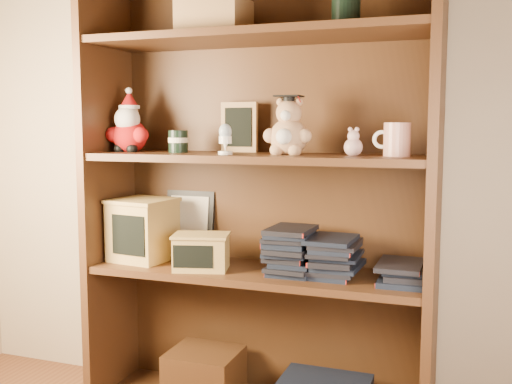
% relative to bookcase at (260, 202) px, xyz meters
% --- Properties ---
extents(bookcase, '(1.20, 0.35, 1.60)m').
position_rel_bookcase_xyz_m(bookcase, '(0.00, 0.00, 0.00)').
color(bookcase, '#492A15').
rests_on(bookcase, ground).
extents(shelf_lower, '(1.14, 0.33, 0.02)m').
position_rel_bookcase_xyz_m(shelf_lower, '(0.00, -0.05, -0.24)').
color(shelf_lower, '#492A15').
rests_on(shelf_lower, ground).
extents(shelf_upper, '(1.14, 0.33, 0.02)m').
position_rel_bookcase_xyz_m(shelf_upper, '(0.00, -0.05, 0.16)').
color(shelf_upper, '#492A15').
rests_on(shelf_upper, ground).
extents(santa_plush, '(0.17, 0.12, 0.24)m').
position_rel_bookcase_xyz_m(santa_plush, '(-0.49, -0.06, 0.26)').
color(santa_plush, '#A50F0F').
rests_on(santa_plush, shelf_upper).
extents(teachers_tin, '(0.07, 0.07, 0.08)m').
position_rel_bookcase_xyz_m(teachers_tin, '(-0.29, -0.05, 0.21)').
color(teachers_tin, black).
rests_on(teachers_tin, shelf_upper).
extents(chalkboard_plaque, '(0.14, 0.08, 0.18)m').
position_rel_bookcase_xyz_m(chalkboard_plaque, '(-0.10, 0.06, 0.26)').
color(chalkboard_plaque, '#9E7547').
rests_on(chalkboard_plaque, shelf_upper).
extents(egg_cup, '(0.05, 0.05, 0.10)m').
position_rel_bookcase_xyz_m(egg_cup, '(-0.08, -0.13, 0.23)').
color(egg_cup, white).
rests_on(egg_cup, shelf_upper).
extents(grad_teddy_bear, '(0.16, 0.14, 0.20)m').
position_rel_bookcase_xyz_m(grad_teddy_bear, '(0.12, -0.06, 0.25)').
color(grad_teddy_bear, tan).
rests_on(grad_teddy_bear, shelf_upper).
extents(pink_figurine, '(0.06, 0.06, 0.09)m').
position_rel_bookcase_xyz_m(pink_figurine, '(0.33, -0.05, 0.21)').
color(pink_figurine, '#CFA3A0').
rests_on(pink_figurine, shelf_upper).
extents(teacher_mug, '(0.12, 0.08, 0.10)m').
position_rel_bookcase_xyz_m(teacher_mug, '(0.47, -0.05, 0.22)').
color(teacher_mug, silver).
rests_on(teacher_mug, shelf_upper).
extents(certificate_frame, '(0.20, 0.05, 0.25)m').
position_rel_bookcase_xyz_m(certificate_frame, '(-0.32, 0.09, -0.11)').
color(certificate_frame, black).
rests_on(certificate_frame, shelf_lower).
extents(treats_box, '(0.23, 0.23, 0.23)m').
position_rel_bookcase_xyz_m(treats_box, '(-0.44, -0.05, -0.11)').
color(treats_box, tan).
rests_on(treats_box, shelf_lower).
extents(pencils_box, '(0.22, 0.18, 0.12)m').
position_rel_bookcase_xyz_m(pencils_box, '(-0.18, -0.12, -0.17)').
color(pencils_box, tan).
rests_on(pencils_box, shelf_lower).
extents(book_stack_left, '(0.14, 0.20, 0.16)m').
position_rel_bookcase_xyz_m(book_stack_left, '(0.13, -0.05, -0.15)').
color(book_stack_left, black).
rests_on(book_stack_left, shelf_lower).
extents(book_stack_mid, '(0.14, 0.20, 0.14)m').
position_rel_bookcase_xyz_m(book_stack_mid, '(0.28, -0.05, -0.16)').
color(book_stack_mid, black).
rests_on(book_stack_mid, shelf_lower).
extents(book_stack_right, '(0.14, 0.20, 0.06)m').
position_rel_bookcase_xyz_m(book_stack_right, '(0.50, -0.05, -0.20)').
color(book_stack_right, black).
rests_on(book_stack_right, shelf_lower).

